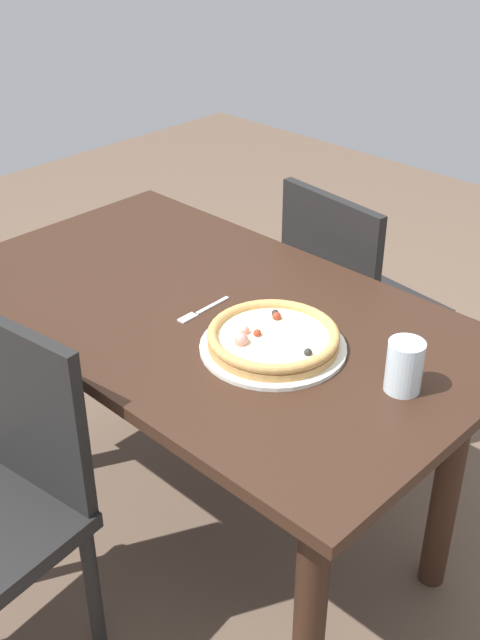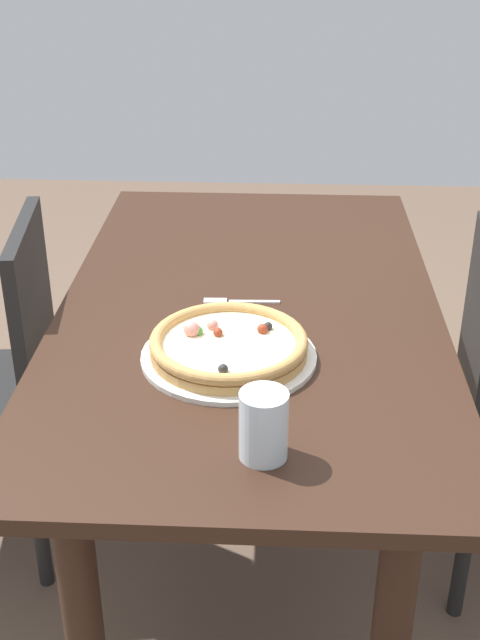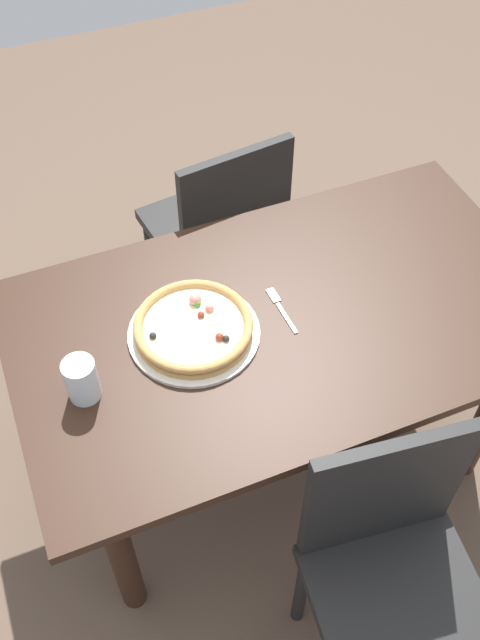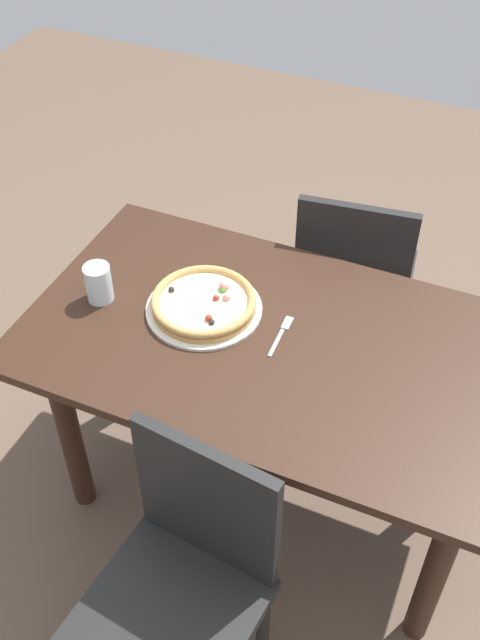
# 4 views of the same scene
# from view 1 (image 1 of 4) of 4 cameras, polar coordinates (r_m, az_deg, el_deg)

# --- Properties ---
(ground_plane) EXTENTS (6.00, 6.00, 0.00)m
(ground_plane) POSITION_cam_1_polar(r_m,az_deg,el_deg) (2.41, -1.85, -14.47)
(ground_plane) COLOR brown
(dining_table) EXTENTS (1.41, 0.81, 0.74)m
(dining_table) POSITION_cam_1_polar(r_m,az_deg,el_deg) (2.01, -2.14, -2.01)
(dining_table) COLOR #331E14
(dining_table) RESTS_ON ground
(chair_near) EXTENTS (0.44, 0.44, 0.88)m
(chair_near) POSITION_cam_1_polar(r_m,az_deg,el_deg) (2.49, 8.11, 1.04)
(chair_near) COLOR black
(chair_near) RESTS_ON ground
(plate) EXTENTS (0.33, 0.33, 0.01)m
(plate) POSITION_cam_1_polar(r_m,az_deg,el_deg) (1.79, 2.41, -1.96)
(plate) COLOR silver
(plate) RESTS_ON dining_table
(pizza) EXTENTS (0.30, 0.30, 0.05)m
(pizza) POSITION_cam_1_polar(r_m,az_deg,el_deg) (1.77, 2.40, -1.28)
(pizza) COLOR tan
(pizza) RESTS_ON plate
(fork) EXTENTS (0.02, 0.17, 0.00)m
(fork) POSITION_cam_1_polar(r_m,az_deg,el_deg) (1.93, -2.91, 0.63)
(fork) COLOR silver
(fork) RESTS_ON dining_table
(drinking_glass) EXTENTS (0.08, 0.08, 0.12)m
(drinking_glass) POSITION_cam_1_polar(r_m,az_deg,el_deg) (1.66, 11.82, -3.30)
(drinking_glass) COLOR silver
(drinking_glass) RESTS_ON dining_table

